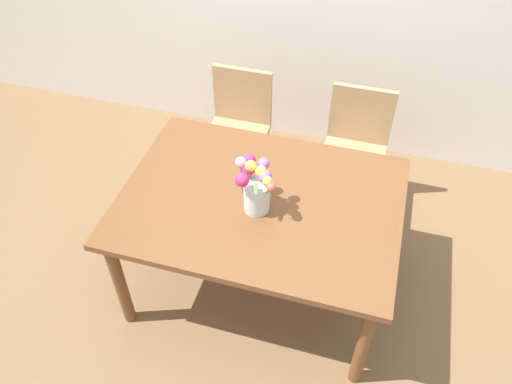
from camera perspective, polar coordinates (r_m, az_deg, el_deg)
ground_plane at (r=3.32m, az=0.43°, el=-9.88°), size 12.00×12.00×0.00m
dining_table at (r=2.81m, az=0.50°, el=-1.96°), size 1.52×1.12×0.75m
chair_left at (r=3.64m, az=-1.98°, el=7.69°), size 0.42×0.42×0.90m
chair_right at (r=3.52m, az=11.10°, el=5.29°), size 0.42×0.42×0.90m
flower_vase at (r=2.60m, az=-0.10°, el=0.66°), size 0.24×0.24×0.30m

